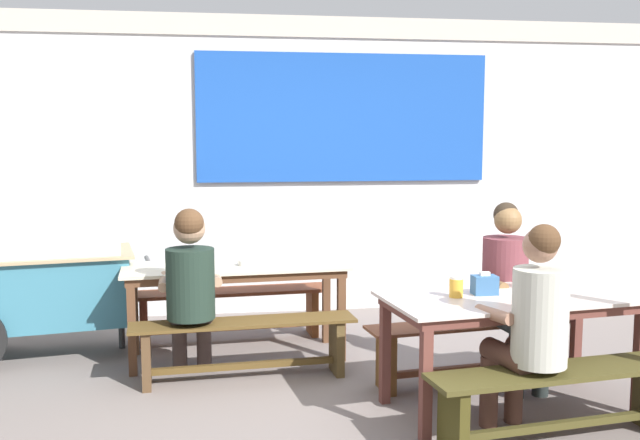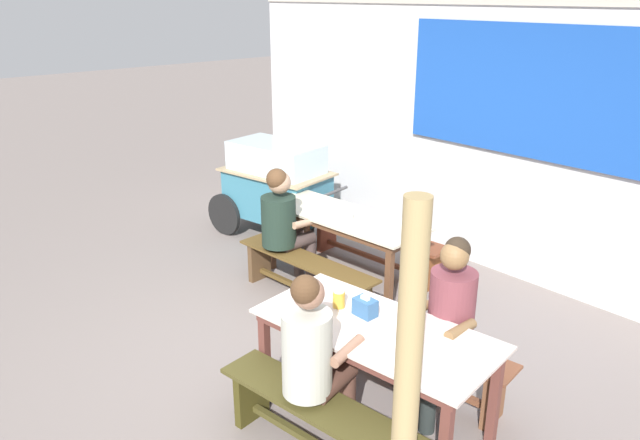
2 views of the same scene
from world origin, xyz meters
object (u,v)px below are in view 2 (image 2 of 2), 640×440
(dining_table_far, at_px, (343,222))
(bench_far_front, at_px, (306,273))
(dining_table_near, at_px, (375,337))
(tissue_box, at_px, (365,307))
(food_cart, at_px, (276,183))
(bench_near_back, at_px, (415,354))
(person_right_near_table, at_px, (445,318))
(bench_far_back, at_px, (376,241))
(person_left_back_turned, at_px, (284,220))
(person_near_front, at_px, (314,354))
(condiment_jar, at_px, (339,298))
(soup_bowl, at_px, (347,216))
(bench_near_front, at_px, (324,423))

(dining_table_far, height_order, bench_far_front, dining_table_far)
(dining_table_near, xyz_separation_m, tissue_box, (-0.15, 0.06, 0.14))
(bench_far_front, height_order, food_cart, food_cart)
(food_cart, distance_m, tissue_box, 3.37)
(bench_near_back, relative_size, person_right_near_table, 1.20)
(bench_near_back, bearing_deg, food_cart, 160.13)
(bench_far_back, bearing_deg, person_right_near_table, -35.60)
(person_left_back_turned, bearing_deg, tissue_box, -22.94)
(bench_far_front, distance_m, person_near_front, 2.05)
(person_left_back_turned, bearing_deg, dining_table_far, 55.66)
(person_right_near_table, xyz_separation_m, condiment_jar, (-0.55, -0.47, 0.10))
(bench_far_front, bearing_deg, food_cart, 151.29)
(dining_table_near, height_order, tissue_box, tissue_box)
(person_right_near_table, bearing_deg, tissue_box, -129.81)
(bench_near_back, height_order, tissue_box, tissue_box)
(person_left_back_turned, xyz_separation_m, soup_bowl, (0.41, 0.45, 0.05))
(person_right_near_table, bearing_deg, bench_near_back, 171.84)
(bench_far_front, bearing_deg, dining_table_far, 94.04)
(person_near_front, bearing_deg, dining_table_near, 80.41)
(soup_bowl, bearing_deg, dining_table_far, 156.08)
(dining_table_near, relative_size, person_near_front, 1.33)
(person_left_back_turned, bearing_deg, person_near_front, -34.23)
(bench_near_front, height_order, soup_bowl, soup_bowl)
(bench_far_front, bearing_deg, tissue_box, -26.73)
(bench_near_front, bearing_deg, food_cart, 146.23)
(bench_far_back, distance_m, person_near_front, 2.86)
(bench_far_back, relative_size, condiment_jar, 12.89)
(dining_table_far, relative_size, bench_near_front, 1.13)
(bench_far_back, relative_size, bench_far_front, 1.05)
(bench_near_front, distance_m, food_cart, 3.87)
(bench_near_back, xyz_separation_m, person_near_front, (-0.01, -0.99, 0.42))
(person_right_near_table, distance_m, tissue_box, 0.56)
(bench_near_back, bearing_deg, condiment_jar, -119.64)
(dining_table_far, xyz_separation_m, soup_bowl, (0.08, -0.04, 0.10))
(dining_table_near, height_order, condiment_jar, condiment_jar)
(bench_far_back, xyz_separation_m, bench_near_front, (1.78, -2.36, -0.00))
(tissue_box, bearing_deg, person_near_front, -81.91)
(soup_bowl, bearing_deg, person_near_front, -49.30)
(food_cart, bearing_deg, bench_far_front, -28.71)
(dining_table_far, relative_size, bench_far_back, 1.04)
(bench_near_back, xyz_separation_m, tissue_box, (-0.09, -0.46, 0.52))
(person_near_front, xyz_separation_m, condiment_jar, (-0.28, 0.48, 0.10))
(bench_near_front, xyz_separation_m, condiment_jar, (-0.42, 0.52, 0.51))
(dining_table_far, height_order, soup_bowl, soup_bowl)
(bench_far_back, distance_m, bench_near_front, 2.95)
(person_near_front, distance_m, person_right_near_table, 0.99)
(person_near_front, bearing_deg, person_right_near_table, 73.72)
(food_cart, relative_size, person_left_back_turned, 1.36)
(bench_far_front, xyz_separation_m, person_right_near_table, (1.83, -0.32, 0.42))
(bench_near_back, distance_m, person_left_back_turned, 2.01)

